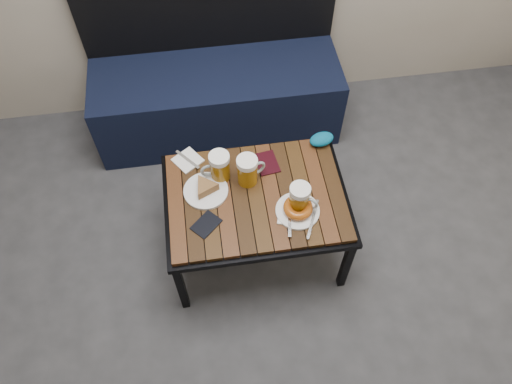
{
  "coord_description": "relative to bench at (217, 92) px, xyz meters",
  "views": [
    {
      "loc": [
        -0.31,
        -0.36,
        2.36
      ],
      "look_at": [
        -0.13,
        0.88,
        0.5
      ],
      "focal_mm": 35.0,
      "sensor_mm": 36.0,
      "label": 1
    }
  ],
  "objects": [
    {
      "name": "napkin_left",
      "position": [
        -0.19,
        -0.64,
        0.2
      ],
      "size": [
        0.16,
        0.16,
        0.01
      ],
      "rotation": [
        0.0,
        0.0,
        0.61
      ],
      "color": "white",
      "rests_on": "cafe_table"
    },
    {
      "name": "beer_mug_left",
      "position": [
        -0.05,
        -0.75,
        0.28
      ],
      "size": [
        0.14,
        0.1,
        0.15
      ],
      "rotation": [
        0.0,
        0.0,
        3.23
      ],
      "color": "#925E0B",
      "rests_on": "cafe_table"
    },
    {
      "name": "plate_bagel",
      "position": [
        0.27,
        -1.0,
        0.22
      ],
      "size": [
        0.2,
        0.25,
        0.05
      ],
      "color": "white",
      "rests_on": "cafe_table"
    },
    {
      "name": "bench",
      "position": [
        0.0,
        0.0,
        0.0
      ],
      "size": [
        1.4,
        0.5,
        0.95
      ],
      "color": "black",
      "rests_on": "ground"
    },
    {
      "name": "cafe_table",
      "position": [
        0.1,
        -0.88,
        0.16
      ],
      "size": [
        0.84,
        0.62,
        0.47
      ],
      "color": "black",
      "rests_on": "ground"
    },
    {
      "name": "passport_burgundy",
      "position": [
        0.18,
        -0.71,
        0.2
      ],
      "size": [
        0.11,
        0.15,
        0.01
      ],
      "primitive_type": "cube",
      "rotation": [
        0.0,
        0.0,
        0.14
      ],
      "color": "black",
      "rests_on": "cafe_table"
    },
    {
      "name": "plate_pie",
      "position": [
        -0.12,
        -0.83,
        0.22
      ],
      "size": [
        0.2,
        0.2,
        0.06
      ],
      "color": "white",
      "rests_on": "cafe_table"
    },
    {
      "name": "beer_mug_right",
      "position": [
        0.28,
        -0.98,
        0.27
      ],
      "size": [
        0.14,
        0.12,
        0.15
      ],
      "rotation": [
        0.0,
        0.0,
        -0.55
      ],
      "color": "#925E0B",
      "rests_on": "cafe_table"
    },
    {
      "name": "knit_pouch",
      "position": [
        0.46,
        -0.62,
        0.23
      ],
      "size": [
        0.14,
        0.11,
        0.05
      ],
      "primitive_type": "ellipsoid",
      "rotation": [
        0.0,
        0.0,
        0.25
      ],
      "color": "#054F87",
      "rests_on": "cafe_table"
    },
    {
      "name": "napkin_right",
      "position": [
        0.26,
        -1.01,
        0.2
      ],
      "size": [
        0.17,
        0.16,
        0.01
      ],
      "rotation": [
        0.0,
        0.0,
        -0.27
      ],
      "color": "white",
      "rests_on": "cafe_table"
    },
    {
      "name": "beer_mug_centre",
      "position": [
        0.08,
        -0.8,
        0.28
      ],
      "size": [
        0.15,
        0.12,
        0.15
      ],
      "rotation": [
        0.0,
        0.0,
        0.35
      ],
      "color": "#925E0B",
      "rests_on": "cafe_table"
    },
    {
      "name": "passport_navy",
      "position": [
        -0.14,
        -1.01,
        0.2
      ],
      "size": [
        0.15,
        0.15,
        0.01
      ],
      "primitive_type": "cube",
      "rotation": [
        0.0,
        0.0,
        -0.82
      ],
      "color": "black",
      "rests_on": "cafe_table"
    }
  ]
}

